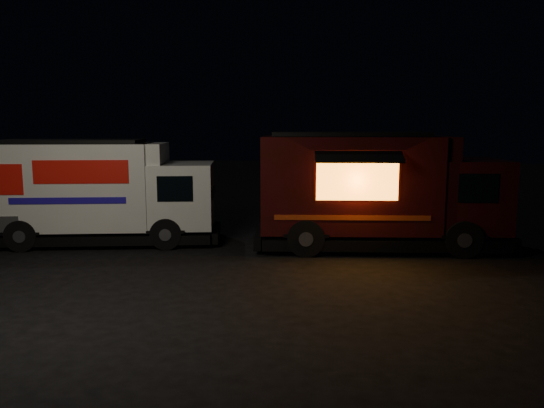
{
  "coord_description": "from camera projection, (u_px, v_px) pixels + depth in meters",
  "views": [
    {
      "loc": [
        4.01,
        -11.34,
        3.4
      ],
      "look_at": [
        1.67,
        2.0,
        1.4
      ],
      "focal_mm": 35.0,
      "sensor_mm": 36.0,
      "label": 1
    }
  ],
  "objects": [
    {
      "name": "white_truck",
      "position": [
        104.0,
        192.0,
        15.41
      ],
      "size": [
        7.0,
        3.75,
        3.02
      ],
      "primitive_type": null,
      "rotation": [
        0.0,
        0.0,
        0.23
      ],
      "color": "silver",
      "rests_on": "ground"
    },
    {
      "name": "ground",
      "position": [
        186.0,
        275.0,
        12.23
      ],
      "size": [
        80.0,
        80.0,
        0.0
      ],
      "primitive_type": "plane",
      "color": "black",
      "rests_on": "ground"
    },
    {
      "name": "red_truck",
      "position": [
        380.0,
        190.0,
        14.77
      ],
      "size": [
        7.25,
        3.5,
        3.24
      ],
      "primitive_type": null,
      "rotation": [
        0.0,
        0.0,
        0.14
      ],
      "color": "black",
      "rests_on": "ground"
    }
  ]
}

